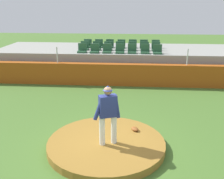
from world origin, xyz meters
The scene contains 30 objects.
ground_plane centered at (0.00, 0.00, 0.00)m, with size 60.00×60.00×0.00m, color #466D2A.
pitchers_mound centered at (0.00, 0.00, 0.11)m, with size 3.57×3.57×0.23m, color olive.
pitcher centered at (0.07, -0.14, 1.28)m, with size 0.79×0.42×1.81m.
baseball centered at (0.15, 0.59, 0.27)m, with size 0.07×0.07×0.07m, color white.
fielding_glove centered at (0.87, 0.76, 0.28)m, with size 0.30×0.20×0.11m, color brown.
brick_barrier centered at (0.00, 6.45, 0.58)m, with size 16.99×0.40×1.15m, color #A14A14.
fence_post_left centered at (-3.21, 6.45, 1.57)m, with size 0.06×0.06×0.84m, color silver.
fence_post_right centered at (3.50, 6.45, 1.57)m, with size 0.06×0.06×0.84m, color silver.
bleacher_platform centered at (0.00, 9.18, 0.76)m, with size 14.80×4.23×1.52m, color gray.
stadium_chair_0 centered at (-2.09, 7.62, 1.67)m, with size 0.48×0.44×0.50m.
stadium_chair_1 centered at (-1.38, 7.57, 1.67)m, with size 0.48×0.44×0.50m.
stadium_chair_2 centered at (-0.69, 7.62, 1.67)m, with size 0.48×0.44×0.50m.
stadium_chair_3 centered at (0.03, 7.58, 1.67)m, with size 0.48×0.44×0.50m.
stadium_chair_4 centered at (0.70, 7.61, 1.67)m, with size 0.48×0.44×0.50m.
stadium_chair_5 centered at (1.41, 7.61, 1.67)m, with size 0.48×0.44×0.50m.
stadium_chair_6 centered at (2.09, 7.57, 1.67)m, with size 0.48×0.44×0.50m.
stadium_chair_7 centered at (-2.11, 8.51, 1.67)m, with size 0.48×0.44×0.50m.
stadium_chair_8 centered at (-1.39, 8.49, 1.67)m, with size 0.48×0.44×0.50m.
stadium_chair_9 centered at (-0.71, 8.47, 1.67)m, with size 0.48×0.44×0.50m.
stadium_chair_10 centered at (-0.03, 8.49, 1.67)m, with size 0.48×0.44×0.50m.
stadium_chair_11 centered at (0.71, 8.49, 1.67)m, with size 0.48×0.44×0.50m.
stadium_chair_12 centered at (1.42, 8.47, 1.67)m, with size 0.48×0.44×0.50m.
stadium_chair_13 centered at (2.08, 8.50, 1.67)m, with size 0.48×0.44×0.50m.
stadium_chair_14 centered at (-2.07, 9.37, 1.67)m, with size 0.48×0.44×0.50m.
stadium_chair_15 centered at (-1.37, 9.38, 1.67)m, with size 0.48×0.44×0.50m.
stadium_chair_16 centered at (-0.70, 9.42, 1.67)m, with size 0.48×0.44×0.50m.
stadium_chair_17 centered at (0.02, 9.37, 1.67)m, with size 0.48×0.44×0.50m.
stadium_chair_18 centered at (0.73, 9.41, 1.67)m, with size 0.48×0.44×0.50m.
stadium_chair_19 centered at (1.40, 9.39, 1.67)m, with size 0.48×0.44×0.50m.
stadium_chair_20 centered at (2.12, 9.39, 1.67)m, with size 0.48×0.44×0.50m.
Camera 1 is at (0.74, -7.21, 4.26)m, focal length 43.12 mm.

